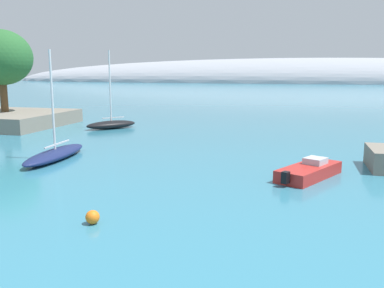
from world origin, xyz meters
TOP-DOWN VIEW (x-y plane):
  - shore_outcrop at (-28.51, 41.21)m, footprint 13.52×12.96m
  - tree_clump_shore at (-28.99, 41.66)m, footprint 7.43×7.43m
  - distant_ridge at (6.92, 240.97)m, footprint 360.09×58.11m
  - sailboat_navy_near_shore at (-11.54, 25.20)m, footprint 2.58×8.38m
  - sailboat_black_mid_mooring at (-14.94, 42.15)m, footprint 5.54×6.06m
  - motorboat_red_foreground at (7.20, 24.36)m, footprint 4.26×5.74m
  - mooring_buoy_orange at (-2.20, 13.46)m, footprint 0.63×0.63m

SIDE VIEW (x-z plane):
  - distant_ridge at x=6.92m, z-range -13.53..13.53m
  - mooring_buoy_orange at x=-2.20m, z-range 0.00..0.63m
  - motorboat_red_foreground at x=7.20m, z-range -0.16..1.01m
  - sailboat_navy_near_shore at x=-11.54m, z-range -3.67..4.58m
  - sailboat_black_mid_mooring at x=-14.94m, z-range -3.97..5.06m
  - shore_outcrop at x=-28.51m, z-range 0.00..1.67m
  - tree_clump_shore at x=-28.99m, z-range 3.27..13.23m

